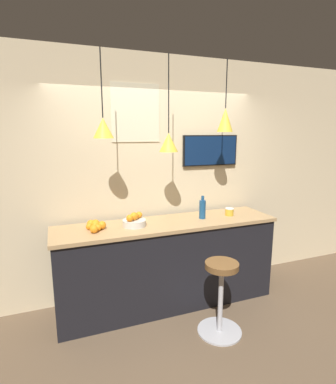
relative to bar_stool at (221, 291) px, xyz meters
name	(u,v)px	position (x,y,z in m)	size (l,w,h in m)	color
ground_plane	(188,332)	(-0.30, 0.10, -0.46)	(14.00, 14.00, 0.00)	brown
back_wall	(156,178)	(-0.30, 1.11, 0.99)	(8.00, 0.06, 2.90)	beige
service_counter	(168,263)	(-0.30, 0.69, 0.05)	(2.55, 0.62, 1.01)	black
bar_stool	(221,291)	(0.00, 0.00, 0.00)	(0.45, 0.45, 0.76)	#B7B7BC
fruit_bowl	(134,221)	(-0.70, 0.69, 0.61)	(0.25, 0.25, 0.16)	beige
orange_pile	(95,226)	(-1.11, 0.72, 0.59)	(0.21, 0.28, 0.09)	orange
juice_bottle	(202,209)	(0.13, 0.69, 0.67)	(0.08, 0.08, 0.27)	navy
spread_jar	(229,212)	(0.50, 0.69, 0.59)	(0.10, 0.10, 0.09)	gold
pendant_lamp_left	(103,128)	(-0.99, 0.67, 1.60)	(0.20, 0.20, 0.85)	black
pendant_lamp_middle	(169,142)	(-0.30, 0.67, 1.45)	(0.20, 0.20, 1.00)	black
pendant_lamp_right	(225,120)	(0.39, 0.67, 1.69)	(0.18, 0.18, 0.79)	black
mounted_tv	(210,150)	(0.42, 1.06, 1.32)	(0.76, 0.04, 0.39)	black
wall_poster	(136,113)	(-0.55, 1.07, 1.77)	(0.57, 0.01, 0.66)	beige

